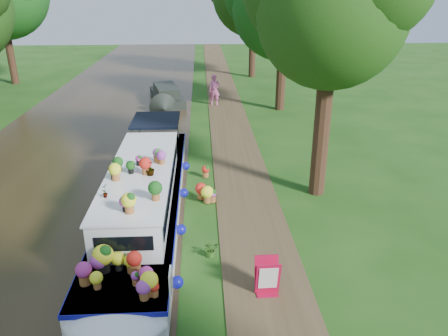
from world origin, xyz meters
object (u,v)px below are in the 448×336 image
Objects in this scene: second_boat at (166,96)px; pedestrian_pink at (214,90)px; plant_boat at (143,199)px; sandwich_board at (267,278)px.

pedestrian_pink reaches higher than second_boat.
pedestrian_pink is at bearing -26.45° from second_boat.
plant_boat reaches higher than second_boat.
plant_boat is 15.98m from second_boat.
second_boat is (-0.38, 15.98, -0.39)m from plant_boat.
sandwich_board is (3.78, -19.69, -0.01)m from second_boat.
plant_boat reaches higher than pedestrian_pink.
sandwich_board is (3.41, -3.72, -0.40)m from plant_boat.
second_boat is at bearing 91.36° from plant_boat.
pedestrian_pink is (2.75, 15.18, 0.14)m from plant_boat.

